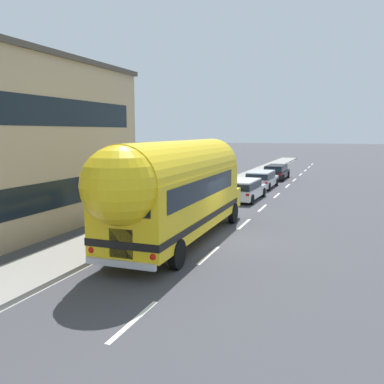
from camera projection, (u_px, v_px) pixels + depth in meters
ground_plane at (226, 240)px, 17.45m from camera, size 300.00×300.00×0.00m
lane_markings at (244, 194)px, 30.36m from camera, size 3.54×80.00×0.01m
sidewalk_slab at (201, 197)px, 28.31m from camera, size 2.45×90.00×0.15m
painted_bus at (175, 188)px, 16.35m from camera, size 2.69×11.94×4.12m
car_lead at (244, 188)px, 27.35m from camera, size 2.07×4.83×1.37m
car_second at (261, 178)px, 33.29m from camera, size 1.99×4.83×1.37m
car_third at (276, 171)px, 39.46m from camera, size 1.92×4.84×1.37m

